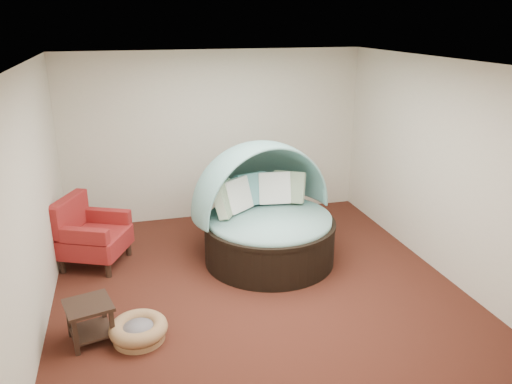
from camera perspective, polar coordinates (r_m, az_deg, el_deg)
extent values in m
plane|color=#482014|center=(6.62, -0.17, -10.29)|extent=(5.00, 5.00, 0.00)
plane|color=beige|center=(8.41, -4.61, 6.40)|extent=(5.00, 0.00, 5.00)
plane|color=beige|center=(3.88, 9.53, -9.76)|extent=(5.00, 0.00, 5.00)
plane|color=beige|center=(5.96, -24.11, -0.74)|extent=(0.00, 5.00, 5.00)
plane|color=beige|center=(7.09, 19.75, 2.87)|extent=(0.00, 5.00, 5.00)
plane|color=white|center=(5.78, -0.19, 14.64)|extent=(5.00, 5.00, 0.00)
cylinder|color=black|center=(7.07, 1.54, -5.74)|extent=(2.22, 2.22, 0.55)
cylinder|color=black|center=(6.95, 1.56, -3.52)|extent=(2.24, 2.24, 0.05)
cylinder|color=#8BC2C1|center=(6.93, 1.56, -3.21)|extent=(2.10, 2.10, 0.12)
cube|color=#335E3C|center=(6.85, -3.58, -0.81)|extent=(0.46, 0.53, 0.49)
cube|color=white|center=(6.99, -2.22, -0.36)|extent=(0.53, 0.49, 0.49)
cube|color=#66ACB2|center=(7.23, -0.49, 0.33)|extent=(0.52, 0.37, 0.49)
cube|color=white|center=(7.28, 2.09, 0.46)|extent=(0.49, 0.32, 0.49)
cube|color=#335E3C|center=(7.35, 3.78, 0.60)|extent=(0.53, 0.46, 0.49)
cylinder|color=olive|center=(5.72, -13.20, -15.78)|extent=(0.69, 0.69, 0.06)
torus|color=olive|center=(5.66, -13.29, -14.90)|extent=(0.78, 0.78, 0.16)
cylinder|color=slate|center=(5.67, -13.27, -15.08)|extent=(0.46, 0.46, 0.10)
cylinder|color=black|center=(7.29, -21.25, -7.90)|extent=(0.10, 0.10, 0.20)
cylinder|color=black|center=(7.80, -18.84, -5.79)|extent=(0.10, 0.10, 0.20)
cylinder|color=black|center=(6.99, -16.52, -8.55)|extent=(0.10, 0.10, 0.20)
cylinder|color=black|center=(7.52, -14.36, -6.29)|extent=(0.10, 0.10, 0.20)
cube|color=maroon|center=(7.29, -17.94, -5.38)|extent=(1.10, 1.10, 0.29)
cube|color=maroon|center=(7.30, -20.56, -2.36)|extent=(0.49, 0.82, 0.49)
cube|color=maroon|center=(6.89, -19.05, -4.77)|extent=(0.66, 0.40, 0.20)
cube|color=maroon|center=(7.46, -16.54, -2.63)|extent=(0.66, 0.40, 0.20)
cube|color=black|center=(5.63, -18.64, -12.16)|extent=(0.56, 0.56, 0.04)
cube|color=black|center=(5.79, -18.30, -14.83)|extent=(0.50, 0.50, 0.03)
cube|color=black|center=(5.57, -19.90, -15.40)|extent=(0.06, 0.06, 0.41)
cube|color=black|center=(5.88, -20.59, -13.50)|extent=(0.06, 0.06, 0.41)
cube|color=black|center=(5.62, -16.09, -14.63)|extent=(0.06, 0.06, 0.41)
cube|color=black|center=(5.93, -16.99, -12.80)|extent=(0.06, 0.06, 0.41)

